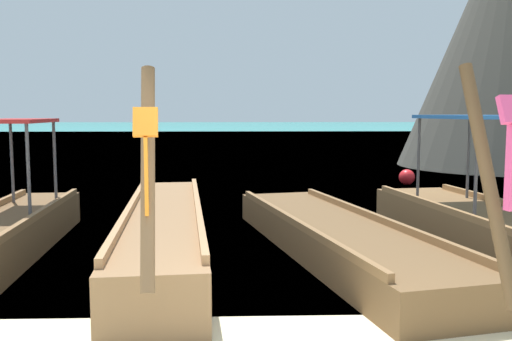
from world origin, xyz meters
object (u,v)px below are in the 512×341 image
Objects in this scene: longtail_boat_turquoise_ribbon at (9,231)px; longtail_boat_yellow_ribbon at (497,229)px; longtail_boat_orange_ribbon at (165,231)px; mooring_buoy_near at (407,177)px; longtail_boat_pink_ribbon at (336,238)px.

longtail_boat_yellow_ribbon is (7.35, -0.03, -0.01)m from longtail_boat_turquoise_ribbon.
longtail_boat_turquoise_ribbon is at bearing -179.96° from longtail_boat_orange_ribbon.
longtail_boat_turquoise_ribbon is 12.12× the size of mooring_buoy_near.
longtail_boat_yellow_ribbon is at bearing -0.38° from longtail_boat_orange_ribbon.
longtail_boat_pink_ribbon is at bearing -2.42° from longtail_boat_turquoise_ribbon.
longtail_boat_pink_ribbon reaches higher than longtail_boat_turquoise_ribbon.
longtail_boat_orange_ribbon is 2.57m from longtail_boat_pink_ribbon.
longtail_boat_pink_ribbon is at bearing -176.01° from longtail_boat_yellow_ribbon.
longtail_boat_pink_ribbon is 2.50m from longtail_boat_yellow_ribbon.
longtail_boat_pink_ribbon is (2.56, -0.21, -0.08)m from longtail_boat_orange_ribbon.
longtail_boat_orange_ribbon reaches higher than longtail_boat_yellow_ribbon.
mooring_buoy_near is (3.48, 7.90, -0.03)m from longtail_boat_pink_ribbon.
longtail_boat_pink_ribbon is 1.03× the size of longtail_boat_yellow_ribbon.
longtail_boat_turquoise_ribbon is at bearing -137.29° from mooring_buoy_near.
longtail_boat_yellow_ribbon is (2.49, 0.17, 0.08)m from longtail_boat_pink_ribbon.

